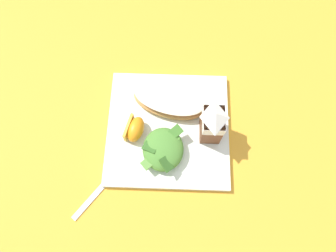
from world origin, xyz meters
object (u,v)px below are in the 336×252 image
orange_wedge_front (135,129)px  metal_fork (109,179)px  white_plate (168,129)px  milk_carton (212,123)px  cheesy_pizza_bread (167,101)px  green_salad_pile (163,149)px

orange_wedge_front → metal_fork: size_ratio=0.42×
orange_wedge_front → white_plate: bearing=100.4°
milk_carton → cheesy_pizza_bread: bearing=-124.0°
orange_wedge_front → green_salad_pile: bearing=55.7°
green_salad_pile → orange_wedge_front: (-0.04, -0.07, -0.00)m
cheesy_pizza_bread → metal_fork: size_ratio=1.15×
white_plate → milk_carton: bearing=85.1°
cheesy_pizza_bread → milk_carton: bearing=56.0°
white_plate → orange_wedge_front: size_ratio=4.16×
white_plate → metal_fork: (0.12, -0.13, -0.01)m
orange_wedge_front → milk_carton: bearing=91.8°
cheesy_pizza_bread → green_salad_pile: bearing=-2.3°
orange_wedge_front → metal_fork: 0.13m
white_plate → milk_carton: size_ratio=2.55×
milk_carton → orange_wedge_front: milk_carton is taller
metal_fork → milk_carton: bearing=117.0°
white_plate → milk_carton: milk_carton is taller
green_salad_pile → metal_fork: 0.14m
white_plate → green_salad_pile: 0.07m
milk_carton → orange_wedge_front: size_ratio=1.64×
white_plate → metal_fork: 0.18m
cheesy_pizza_bread → green_salad_pile: 0.12m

